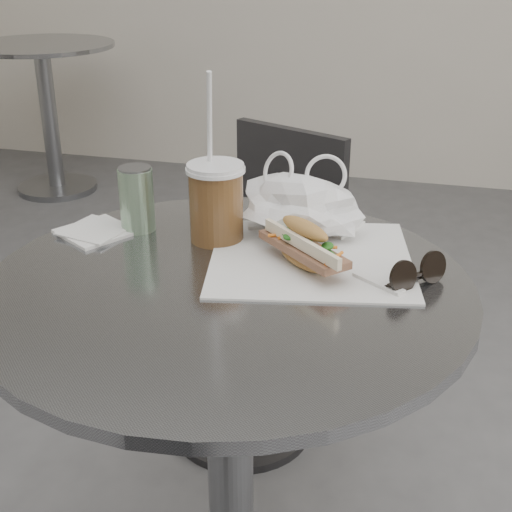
% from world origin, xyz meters
% --- Properties ---
extents(cafe_table, '(0.76, 0.76, 0.74)m').
position_xyz_m(cafe_table, '(0.00, 0.20, 0.47)').
color(cafe_table, slate).
rests_on(cafe_table, ground).
extents(bg_table, '(0.70, 0.70, 0.74)m').
position_xyz_m(bg_table, '(-1.60, 2.40, 0.47)').
color(bg_table, slate).
rests_on(bg_table, ground).
extents(chair_far, '(0.44, 0.47, 0.79)m').
position_xyz_m(chair_far, '(-0.12, 0.81, 0.35)').
color(chair_far, '#2C2C2E').
rests_on(chair_far, ground).
extents(sandwich_paper, '(0.38, 0.37, 0.00)m').
position_xyz_m(sandwich_paper, '(0.11, 0.31, 0.74)').
color(sandwich_paper, white).
rests_on(sandwich_paper, cafe_table).
extents(banh_mi, '(0.22, 0.21, 0.07)m').
position_xyz_m(banh_mi, '(0.10, 0.28, 0.78)').
color(banh_mi, '#BA9646').
rests_on(banh_mi, sandwich_paper).
extents(iced_coffee, '(0.10, 0.10, 0.29)m').
position_xyz_m(iced_coffee, '(-0.06, 0.35, 0.81)').
color(iced_coffee, brown).
rests_on(iced_coffee, cafe_table).
extents(sunglasses, '(0.09, 0.10, 0.05)m').
position_xyz_m(sunglasses, '(0.28, 0.26, 0.76)').
color(sunglasses, black).
rests_on(sunglasses, cafe_table).
extents(plastic_bag, '(0.24, 0.21, 0.10)m').
position_xyz_m(plastic_bag, '(0.07, 0.41, 0.79)').
color(plastic_bag, white).
rests_on(plastic_bag, cafe_table).
extents(napkin_stack, '(0.16, 0.16, 0.01)m').
position_xyz_m(napkin_stack, '(-0.28, 0.32, 0.74)').
color(napkin_stack, white).
rests_on(napkin_stack, cafe_table).
extents(drink_can, '(0.06, 0.06, 0.12)m').
position_xyz_m(drink_can, '(-0.21, 0.36, 0.80)').
color(drink_can, '#528C53').
rests_on(drink_can, cafe_table).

